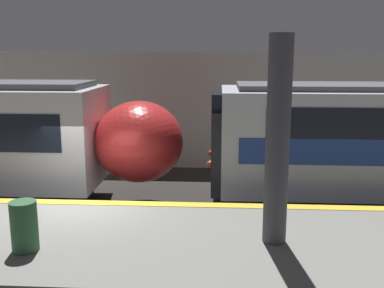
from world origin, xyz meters
TOP-DOWN VIEW (x-y plane):
  - ground_plane at (0.00, 0.00)m, footprint 120.00×120.00m
  - platform at (0.00, -1.86)m, footprint 40.00×3.73m
  - station_rear_barrier at (0.00, 7.05)m, footprint 50.00×0.15m
  - support_pillar_near at (4.06, -1.94)m, footprint 0.40×0.40m
  - trash_bin at (-0.11, -2.58)m, footprint 0.44×0.44m

SIDE VIEW (x-z plane):
  - ground_plane at x=0.00m, z-range 0.00..0.00m
  - platform at x=0.00m, z-range 0.00..1.04m
  - trash_bin at x=-0.11m, z-range 1.03..1.88m
  - station_rear_barrier at x=0.00m, z-range 0.00..4.29m
  - support_pillar_near at x=4.06m, z-range 1.03..4.57m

